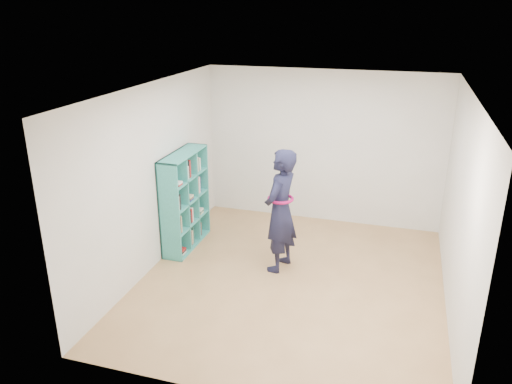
% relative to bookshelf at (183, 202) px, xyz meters
% --- Properties ---
extents(floor, '(4.50, 4.50, 0.00)m').
position_rel_bookshelf_xyz_m(floor, '(1.85, -0.62, -0.72)').
color(floor, '#9D7347').
rests_on(floor, ground).
extents(ceiling, '(4.50, 4.50, 0.00)m').
position_rel_bookshelf_xyz_m(ceiling, '(1.85, -0.62, 1.88)').
color(ceiling, white).
rests_on(ceiling, wall_back).
extents(wall_left, '(0.02, 4.50, 2.60)m').
position_rel_bookshelf_xyz_m(wall_left, '(-0.15, -0.62, 0.58)').
color(wall_left, beige).
rests_on(wall_left, floor).
extents(wall_right, '(0.02, 4.50, 2.60)m').
position_rel_bookshelf_xyz_m(wall_right, '(3.85, -0.62, 0.58)').
color(wall_right, beige).
rests_on(wall_right, floor).
extents(wall_back, '(4.00, 0.02, 2.60)m').
position_rel_bookshelf_xyz_m(wall_back, '(1.85, 1.63, 0.58)').
color(wall_back, beige).
rests_on(wall_back, floor).
extents(wall_front, '(4.00, 0.02, 2.60)m').
position_rel_bookshelf_xyz_m(wall_front, '(1.85, -2.87, 0.58)').
color(wall_front, beige).
rests_on(wall_front, floor).
extents(bookshelf, '(0.33, 1.13, 1.50)m').
position_rel_bookshelf_xyz_m(bookshelf, '(0.00, 0.00, 0.00)').
color(bookshelf, '#287F72').
rests_on(bookshelf, floor).
extents(person, '(0.55, 0.72, 1.77)m').
position_rel_bookshelf_xyz_m(person, '(1.60, -0.28, 0.16)').
color(person, black).
rests_on(person, floor).
extents(smartphone, '(0.01, 0.10, 0.13)m').
position_rel_bookshelf_xyz_m(smartphone, '(1.48, -0.17, 0.28)').
color(smartphone, silver).
rests_on(smartphone, person).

